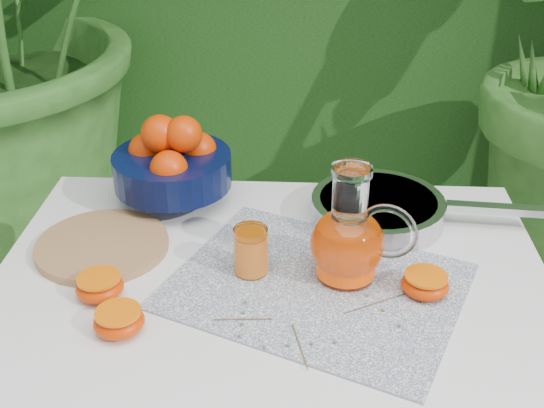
# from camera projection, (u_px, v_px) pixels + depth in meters

# --- Properties ---
(white_table) EXTENTS (1.00, 0.70, 0.75)m
(white_table) POSITION_uv_depth(u_px,v_px,m) (271.00, 308.00, 1.27)
(white_table) COLOR white
(white_table) RESTS_ON ground
(placemat) EXTENTS (0.60, 0.54, 0.00)m
(placemat) POSITION_uv_depth(u_px,v_px,m) (316.00, 286.00, 1.19)
(placemat) COLOR #0C1C45
(placemat) RESTS_ON white_table
(cutting_board) EXTENTS (0.30, 0.30, 0.02)m
(cutting_board) POSITION_uv_depth(u_px,v_px,m) (102.00, 245.00, 1.29)
(cutting_board) COLOR #976744
(cutting_board) RESTS_ON white_table
(fruit_bowl) EXTENTS (0.27, 0.27, 0.20)m
(fruit_bowl) POSITION_uv_depth(u_px,v_px,m) (172.00, 162.00, 1.42)
(fruit_bowl) COLOR black
(fruit_bowl) RESTS_ON white_table
(juice_pitcher) EXTENTS (0.20, 0.17, 0.22)m
(juice_pitcher) POSITION_uv_depth(u_px,v_px,m) (349.00, 240.00, 1.18)
(juice_pitcher) COLOR white
(juice_pitcher) RESTS_ON white_table
(juice_tumbler) EXTENTS (0.07, 0.07, 0.09)m
(juice_tumbler) POSITION_uv_depth(u_px,v_px,m) (251.00, 252.00, 1.21)
(juice_tumbler) COLOR white
(juice_tumbler) RESTS_ON white_table
(saute_pan) EXTENTS (0.48, 0.29, 0.05)m
(saute_pan) POSITION_uv_depth(u_px,v_px,m) (380.00, 208.00, 1.38)
(saute_pan) COLOR #B6B6BA
(saute_pan) RESTS_ON white_table
(orange_halves) EXTENTS (0.66, 0.23, 0.04)m
(orange_halves) POSITION_uv_depth(u_px,v_px,m) (217.00, 297.00, 1.14)
(orange_halves) COLOR #EC3402
(orange_halves) RESTS_ON white_table
(thyme_sprigs) EXTENTS (0.32, 0.22, 0.01)m
(thyme_sprigs) POSITION_uv_depth(u_px,v_px,m) (310.00, 321.00, 1.10)
(thyme_sprigs) COLOR brown
(thyme_sprigs) RESTS_ON white_table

